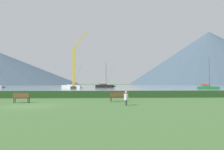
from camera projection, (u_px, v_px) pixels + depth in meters
name	position (u px, v px, depth m)	size (l,w,h in m)	color
ground_plane	(27.00, 106.00, 18.76)	(1000.00, 1000.00, 0.00)	#477038
harbor_water	(91.00, 86.00, 155.45)	(320.00, 246.00, 0.00)	#8C9EA3
hedge_line	(54.00, 94.00, 29.75)	(80.00, 1.20, 0.91)	#284C23
sailboat_slip_0	(105.00, 86.00, 99.65)	(9.18, 3.76, 10.91)	black
sailboat_slip_1	(72.00, 86.00, 88.34)	(8.96, 4.81, 10.86)	white
sailboat_slip_2	(208.00, 87.00, 71.65)	(7.10, 3.47, 10.38)	#236B38
park_bench_near_path	(21.00, 97.00, 22.17)	(1.57, 0.57, 0.95)	brown
park_bench_under_tree	(118.00, 96.00, 23.83)	(1.78, 0.64, 0.95)	brown
person_seated_viewer	(126.00, 97.00, 19.53)	(0.36, 0.57, 1.25)	#2D3347
dock_crane	(74.00, 70.00, 82.95)	(5.84, 2.00, 20.99)	#333338
distant_hill_central_peak	(209.00, 58.00, 332.92)	(236.14, 236.14, 77.98)	#425666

